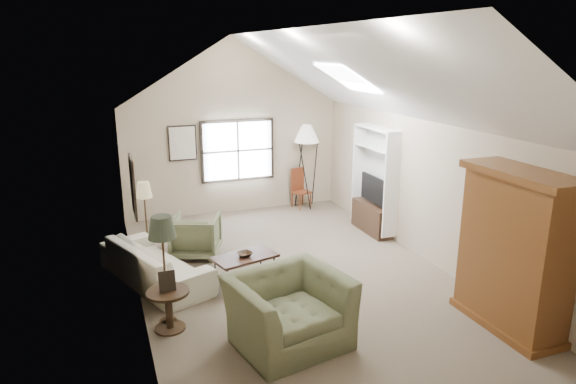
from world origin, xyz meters
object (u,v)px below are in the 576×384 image
object	(u,v)px
armchair_near	(288,311)
armchair_far	(196,236)
side_chair	(301,188)
coffee_table	(245,270)
sofa	(155,263)
side_table	(169,310)
armoire	(515,251)

from	to	relation	value
armchair_near	armchair_far	size ratio (longest dim) A/B	1.64
armchair_near	side_chair	size ratio (longest dim) A/B	1.48
coffee_table	side_chair	xyz separation A→B (m)	(2.44, 3.62, 0.22)
sofa	coffee_table	xyz separation A→B (m)	(1.34, -0.64, -0.08)
armchair_near	side_table	world-z (taller)	armchair_near
armchair_near	side_table	bearing A→B (deg)	136.42
coffee_table	armchair_far	bearing A→B (deg)	108.40
armchair_far	coffee_table	xyz separation A→B (m)	(0.50, -1.51, -0.14)
side_table	armchair_far	bearing A→B (deg)	71.29
sofa	armchair_far	bearing A→B (deg)	-66.07
sofa	side_table	world-z (taller)	sofa
sofa	armchair_far	distance (m)	1.21
armchair_near	armoire	bearing A→B (deg)	-23.69
armchair_far	side_chair	size ratio (longest dim) A/B	0.90
armchair_far	side_chair	distance (m)	3.62
side_table	side_chair	distance (m)	5.94
armchair_near	side_chair	distance (m)	5.95
side_chair	armoire	bearing A→B (deg)	-99.01
armchair_near	coffee_table	xyz separation A→B (m)	(-0.06, 1.83, -0.20)
sofa	side_chair	distance (m)	4.81
armchair_near	coffee_table	bearing A→B (deg)	80.34
sofa	side_chair	bearing A→B (deg)	-73.93
armoire	side_chair	distance (m)	6.16
armoire	coffee_table	size ratio (longest dim) A/B	2.21
sofa	armchair_far	xyz separation A→B (m)	(0.84, 0.87, 0.06)
armoire	side_chair	size ratio (longest dim) A/B	2.31
armchair_near	side_chair	bearing A→B (deg)	54.95
armchair_near	coffee_table	size ratio (longest dim) A/B	1.41
armoire	armchair_near	size ratio (longest dim) A/B	1.56
armoire	side_table	size ratio (longest dim) A/B	3.84
sofa	side_table	bearing A→B (deg)	157.83
armchair_far	side_table	bearing A→B (deg)	93.26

